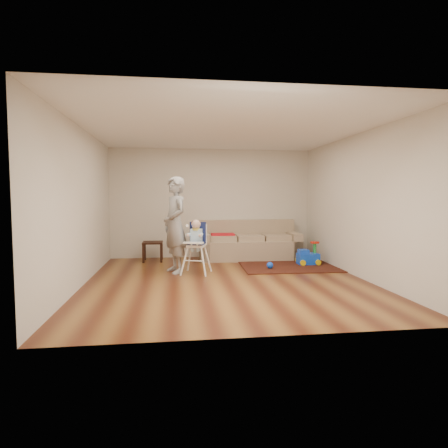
{
  "coord_description": "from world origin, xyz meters",
  "views": [
    {
      "loc": [
        -0.93,
        -6.62,
        1.52
      ],
      "look_at": [
        0.0,
        0.4,
        1.0
      ],
      "focal_mm": 30.0,
      "sensor_mm": 36.0,
      "label": 1
    }
  ],
  "objects": [
    {
      "name": "room_envelope",
      "position": [
        0.0,
        0.53,
        1.88
      ],
      "size": [
        5.04,
        5.52,
        2.72
      ],
      "color": "beige",
      "rests_on": "ground"
    },
    {
      "name": "sofa",
      "position": [
        0.87,
        2.3,
        0.47
      ],
      "size": [
        2.45,
        1.07,
        0.93
      ],
      "rotation": [
        0.0,
        0.0,
        -0.03
      ],
      "color": "gray",
      "rests_on": "ground"
    },
    {
      "name": "side_table",
      "position": [
        -1.45,
        2.24,
        0.23
      ],
      "size": [
        0.46,
        0.46,
        0.46
      ],
      "primitive_type": null,
      "color": "black",
      "rests_on": "ground"
    },
    {
      "name": "area_rug",
      "position": [
        1.62,
        1.25,
        0.01
      ],
      "size": [
        2.29,
        1.75,
        0.02
      ],
      "primitive_type": "cube",
      "rotation": [
        0.0,
        0.0,
        -0.03
      ],
      "color": "black",
      "rests_on": "ground"
    },
    {
      "name": "high_chair",
      "position": [
        -0.51,
        0.69,
        0.52
      ],
      "size": [
        0.63,
        0.63,
        1.08
      ],
      "rotation": [
        0.0,
        0.0,
        -0.31
      ],
      "color": "white",
      "rests_on": "ground"
    },
    {
      "name": "ground",
      "position": [
        0.0,
        0.0,
        0.0
      ],
      "size": [
        5.5,
        5.5,
        0.0
      ],
      "primitive_type": "plane",
      "color": "#461B0D",
      "rests_on": "ground"
    },
    {
      "name": "ride_on_toy",
      "position": [
        2.01,
        1.31,
        0.27
      ],
      "size": [
        0.47,
        0.34,
        0.51
      ],
      "primitive_type": null,
      "rotation": [
        0.0,
        0.0,
        0.01
      ],
      "color": "blue",
      "rests_on": "area_rug"
    },
    {
      "name": "adult",
      "position": [
        -0.92,
        0.86,
        0.96
      ],
      "size": [
        0.69,
        0.82,
        1.91
      ],
      "primitive_type": "imported",
      "rotation": [
        0.0,
        0.0,
        -1.18
      ],
      "color": "gray",
      "rests_on": "ground"
    },
    {
      "name": "toy_ball",
      "position": [
        1.04,
        0.92,
        0.09
      ],
      "size": [
        0.14,
        0.14,
        0.14
      ],
      "primitive_type": "sphere",
      "color": "blue",
      "rests_on": "area_rug"
    }
  ]
}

